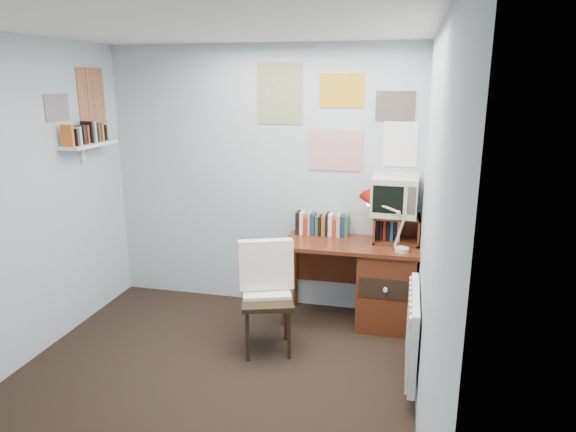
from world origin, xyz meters
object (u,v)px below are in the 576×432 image
(tv_riser, at_px, (397,229))
(crt_tv, at_px, (395,194))
(desk_chair, at_px, (267,301))
(radiator, at_px, (413,331))
(wall_shelf, at_px, (89,145))
(desk, at_px, (380,282))
(desk_lamp, at_px, (403,227))

(tv_riser, height_order, crt_tv, crt_tv)
(desk_chair, distance_m, tv_riser, 1.35)
(radiator, xyz_separation_m, wall_shelf, (-2.86, 0.55, 1.20))
(wall_shelf, bearing_deg, radiator, -10.89)
(desk, distance_m, desk_lamp, 0.62)
(radiator, bearing_deg, tv_riser, 99.28)
(desk, height_order, wall_shelf, wall_shelf)
(desk_lamp, distance_m, radiator, 0.97)
(tv_riser, relative_size, crt_tv, 1.01)
(desk, distance_m, tv_riser, 0.51)
(crt_tv, xyz_separation_m, wall_shelf, (-2.66, -0.51, 0.42))
(desk_lamp, relative_size, radiator, 0.55)
(desk_chair, relative_size, wall_shelf, 1.42)
(desk, height_order, radiator, desk)
(desk_chair, bearing_deg, crt_tv, 22.67)
(desk, xyz_separation_m, tv_riser, (0.12, 0.11, 0.48))
(desk_lamp, height_order, tv_riser, desk_lamp)
(radiator, relative_size, wall_shelf, 1.29)
(crt_tv, bearing_deg, tv_riser, -32.64)
(desk, relative_size, crt_tv, 3.04)
(crt_tv, bearing_deg, desk, -121.82)
(desk_lamp, relative_size, wall_shelf, 0.70)
(desk_chair, relative_size, tv_riser, 2.19)
(desk_chair, bearing_deg, wall_shelf, 151.22)
(desk_lamp, bearing_deg, wall_shelf, 175.21)
(desk, xyz_separation_m, radiator, (0.29, -0.93, 0.01))
(crt_tv, height_order, radiator, crt_tv)
(crt_tv, bearing_deg, desk_lamp, -70.07)
(desk_chair, xyz_separation_m, tv_riser, (0.98, 0.81, 0.45))
(desk_lamp, height_order, wall_shelf, wall_shelf)
(desk_lamp, distance_m, tv_riser, 0.28)
(desk, distance_m, desk_chair, 1.11)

